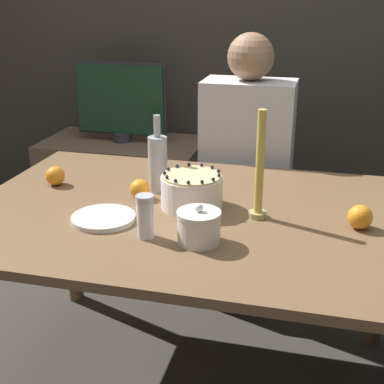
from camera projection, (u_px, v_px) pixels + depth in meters
name	position (u px, v px, depth m)	size (l,w,h in m)	color
wall_behind	(255.00, 11.00, 2.84)	(8.00, 0.05, 2.60)	#38332D
dining_table	(190.00, 237.00, 1.81)	(1.49, 1.03, 0.72)	brown
cake	(192.00, 191.00, 1.78)	(0.21, 0.21, 0.13)	white
sugar_bowl	(199.00, 227.00, 1.54)	(0.13, 0.13, 0.12)	white
sugar_shaker	(145.00, 216.00, 1.56)	(0.05, 0.05, 0.13)	white
plate_stack	(103.00, 218.00, 1.70)	(0.20, 0.20, 0.02)	white
candle	(260.00, 173.00, 1.68)	(0.06, 0.06, 0.35)	tan
bottle	(158.00, 163.00, 1.91)	(0.07, 0.07, 0.28)	#B2B7BC
orange_fruit_0	(360.00, 217.00, 1.63)	(0.08, 0.08, 0.08)	orange
orange_fruit_1	(55.00, 176.00, 1.99)	(0.07, 0.07, 0.07)	orange
orange_fruit_2	(140.00, 189.00, 1.87)	(0.07, 0.07, 0.07)	orange
person_man_blue_shirt	(246.00, 190.00, 2.47)	(0.40, 0.34, 1.24)	#473D33
side_cabinet	(125.00, 193.00, 3.09)	(0.89, 0.49, 0.61)	brown
tv_monitor	(121.00, 101.00, 2.90)	(0.51, 0.10, 0.43)	#2D2D33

